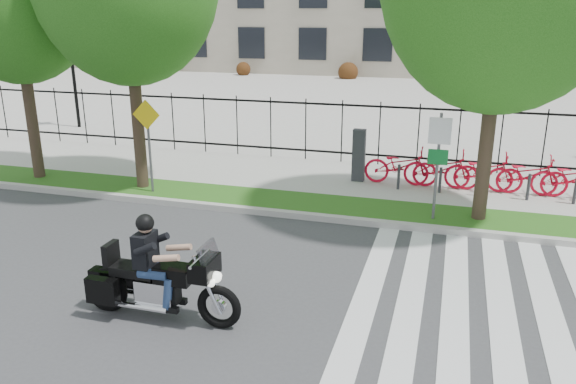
# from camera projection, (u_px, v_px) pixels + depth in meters

# --- Properties ---
(ground) EXTENTS (120.00, 120.00, 0.00)m
(ground) POSITION_uv_depth(u_px,v_px,m) (237.00, 296.00, 9.92)
(ground) COLOR #3C3C3E
(ground) RESTS_ON ground
(curb) EXTENTS (60.00, 0.20, 0.15)m
(curb) POSITION_uv_depth(u_px,v_px,m) (299.00, 215.00, 13.64)
(curb) COLOR #AFACA4
(curb) RESTS_ON ground
(grass_verge) EXTENTS (60.00, 1.50, 0.15)m
(grass_verge) POSITION_uv_depth(u_px,v_px,m) (308.00, 204.00, 14.41)
(grass_verge) COLOR #205916
(grass_verge) RESTS_ON ground
(sidewalk) EXTENTS (60.00, 3.50, 0.15)m
(sidewalk) POSITION_uv_depth(u_px,v_px,m) (329.00, 178.00, 16.70)
(sidewalk) COLOR #A6A39C
(sidewalk) RESTS_ON ground
(plaza) EXTENTS (80.00, 34.00, 0.10)m
(plaza) POSITION_uv_depth(u_px,v_px,m) (395.00, 98.00, 32.72)
(plaza) COLOR #A6A39C
(plaza) RESTS_ON ground
(crosswalk_stripes) EXTENTS (5.70, 8.00, 0.01)m
(crosswalk_stripes) POSITION_uv_depth(u_px,v_px,m) (531.00, 338.00, 8.60)
(crosswalk_stripes) COLOR silver
(crosswalk_stripes) RESTS_ON ground
(iron_fence) EXTENTS (30.00, 0.06, 2.00)m
(iron_fence) POSITION_uv_depth(u_px,v_px,m) (342.00, 131.00, 17.97)
(iron_fence) COLOR black
(iron_fence) RESTS_ON sidewalk
(lamp_post_left) EXTENTS (1.06, 0.70, 4.25)m
(lamp_post_left) POSITION_uv_depth(u_px,v_px,m) (71.00, 53.00, 23.16)
(lamp_post_left) COLOR black
(lamp_post_left) RESTS_ON ground
(bike_share_station) EXTENTS (8.99, 0.89, 1.50)m
(bike_share_station) POSITION_uv_depth(u_px,v_px,m) (525.00, 175.00, 14.83)
(bike_share_station) COLOR #2D2D33
(bike_share_station) RESTS_ON sidewalk
(sign_pole_regulatory) EXTENTS (0.50, 0.09, 2.50)m
(sign_pole_regulatory) POSITION_uv_depth(u_px,v_px,m) (438.00, 153.00, 12.72)
(sign_pole_regulatory) COLOR #59595B
(sign_pole_regulatory) RESTS_ON grass_verge
(sign_pole_warning) EXTENTS (0.78, 0.09, 2.49)m
(sign_pole_warning) POSITION_uv_depth(u_px,v_px,m) (148.00, 134.00, 14.73)
(sign_pole_warning) COLOR #59595B
(sign_pole_warning) RESTS_ON grass_verge
(motorcycle_rider) EXTENTS (2.79, 0.82, 2.15)m
(motorcycle_rider) POSITION_uv_depth(u_px,v_px,m) (158.00, 278.00, 8.98)
(motorcycle_rider) COLOR black
(motorcycle_rider) RESTS_ON ground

